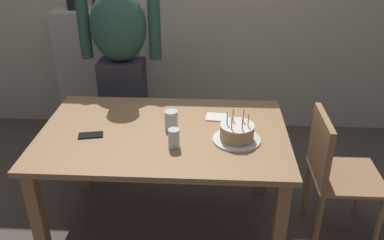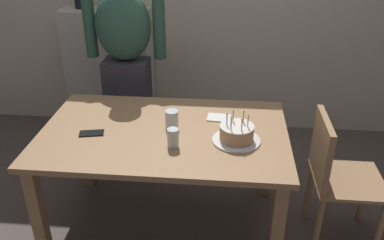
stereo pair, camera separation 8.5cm
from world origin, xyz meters
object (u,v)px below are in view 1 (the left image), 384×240
cell_phone (91,135)px  person_man_bearded (122,67)px  birthday_cake (237,133)px  water_glass_near (174,138)px  water_glass_far (171,120)px  napkin_stack (217,117)px  dining_chair (333,169)px

cell_phone → person_man_bearded: (0.02, 0.82, 0.13)m
birthday_cake → water_glass_near: (-0.36, -0.09, 0.01)m
person_man_bearded → water_glass_far: bearing=122.6°
napkin_stack → birthday_cake: bearing=-68.6°
water_glass_near → dining_chair: 1.02m
dining_chair → cell_phone: bearing=92.4°
person_man_bearded → dining_chair: (1.45, -0.76, -0.36)m
water_glass_near → napkin_stack: 0.45m
water_glass_far → water_glass_near: bearing=-80.4°
water_glass_far → dining_chair: size_ratio=0.13×
water_glass_near → birthday_cake: bearing=14.9°
person_man_bearded → dining_chair: size_ratio=1.90×
napkin_stack → dining_chair: 0.78m
napkin_stack → dining_chair: dining_chair is taller
water_glass_far → cell_phone: (-0.47, -0.12, -0.05)m
person_man_bearded → dining_chair: 1.67m
water_glass_far → person_man_bearded: 0.83m
birthday_cake → person_man_bearded: person_man_bearded is taller
birthday_cake → dining_chair: 0.67m
birthday_cake → water_glass_far: (-0.39, 0.13, 0.01)m
water_glass_near → person_man_bearded: bearing=117.7°
birthday_cake → napkin_stack: size_ratio=1.89×
cell_phone → dining_chair: 1.49m
birthday_cake → dining_chair: size_ratio=0.32×
birthday_cake → napkin_stack: bearing=111.4°
water_glass_far → napkin_stack: size_ratio=0.77×
water_glass_near → water_glass_far: same height
birthday_cake → person_man_bearded: bearing=135.4°
napkin_stack → dining_chair: size_ratio=0.17×
napkin_stack → person_man_bearded: 0.92m
person_man_bearded → dining_chair: bearing=152.3°
water_glass_near → person_man_bearded: 1.04m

